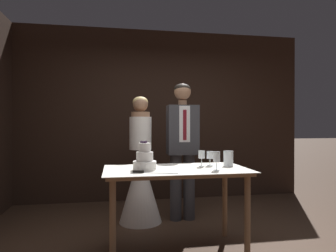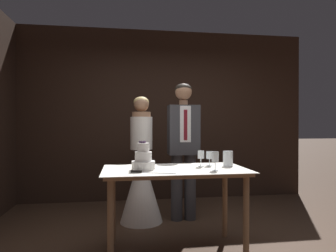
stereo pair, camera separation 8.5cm
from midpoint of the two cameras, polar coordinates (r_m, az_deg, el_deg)
The scene contains 10 objects.
wall_back at distance 5.02m, azimuth -0.40°, elevation 2.11°, with size 4.85×0.12×2.79m, color black.
cake_table at distance 2.98m, azimuth 2.18°, elevation -10.02°, with size 1.40×0.76×0.81m.
tiered_cake at distance 2.88m, azimuth -3.87°, elevation -6.44°, with size 0.22×0.22×0.28m.
cake_knife at distance 2.71m, azimuth -3.61°, elevation -8.75°, with size 0.40×0.13×0.02m.
wine_glass_near at distance 3.17m, azimuth 8.68°, elevation -5.66°, with size 0.07×0.07×0.15m.
wine_glass_middle at distance 3.11m, azimuth 7.07°, elevation -5.53°, with size 0.07×0.07×0.16m.
wine_glass_far at distance 2.86m, azimuth 9.82°, elevation -5.99°, with size 0.07×0.07×0.18m.
hurricane_candle at distance 3.19m, azimuth 12.10°, elevation -6.15°, with size 0.10×0.10×0.16m.
bride at distance 3.88m, azimuth -4.46°, elevation -9.50°, with size 0.54×0.54×1.60m.
groom at distance 3.90m, azimuth 3.59°, elevation -3.17°, with size 0.40×0.25×1.78m.
Camera 2 is at (-0.67, -2.80, 1.25)m, focal length 32.00 mm.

